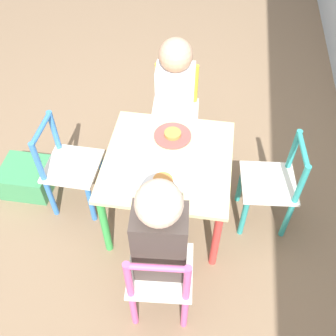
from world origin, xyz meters
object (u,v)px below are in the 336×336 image
at_px(chair_blue, 69,168).
at_px(plate_left, 173,135).
at_px(chair_yellow, 175,113).
at_px(chair_pink, 160,278).
at_px(plate_right, 163,182).
at_px(storage_bin, 28,177).
at_px(child_left, 175,92).
at_px(chair_teal, 272,186).
at_px(kids_table, 168,168).
at_px(child_right, 160,238).

relative_size(chair_blue, plate_left, 2.94).
distance_m(chair_yellow, chair_pink, 1.01).
distance_m(plate_right, storage_bin, 0.90).
height_order(child_left, plate_right, child_left).
xyz_separation_m(chair_teal, plate_left, (-0.10, -0.50, 0.17)).
height_order(chair_blue, child_left, child_left).
distance_m(chair_pink, plate_right, 0.40).
distance_m(chair_yellow, plate_right, 0.68).
relative_size(chair_teal, storage_bin, 1.99).
relative_size(plate_right, storage_bin, 0.73).
bearing_deg(kids_table, chair_pink, 4.99).
height_order(kids_table, plate_left, plate_left).
bearing_deg(child_left, chair_teal, -40.46).
relative_size(kids_table, chair_blue, 1.09).
bearing_deg(chair_yellow, plate_left, -88.40).
distance_m(chair_pink, storage_bin, 1.03).
distance_m(chair_blue, storage_bin, 0.35).
distance_m(chair_yellow, plate_left, 0.40).
bearing_deg(plate_left, child_right, 3.75).
bearing_deg(storage_bin, plate_left, 96.23).
distance_m(child_left, plate_right, 0.59).
xyz_separation_m(child_right, storage_bin, (-0.51, -0.83, -0.40)).
relative_size(child_right, storage_bin, 3.00).
xyz_separation_m(chair_pink, plate_left, (-0.65, -0.04, 0.17)).
xyz_separation_m(plate_right, storage_bin, (-0.21, -0.79, -0.36)).
relative_size(chair_yellow, chair_teal, 1.00).
distance_m(chair_yellow, child_right, 0.98).
relative_size(chair_blue, plate_right, 2.75).
bearing_deg(chair_pink, chair_blue, -48.04).
bearing_deg(chair_yellow, plate_right, -90.88).
relative_size(chair_yellow, plate_left, 2.94).
bearing_deg(kids_table, chair_teal, 95.52).
xyz_separation_m(chair_blue, plate_left, (-0.14, 0.51, 0.17)).
bearing_deg(chair_teal, child_left, -132.07).
bearing_deg(chair_blue, storage_bin, 81.07).
height_order(chair_pink, plate_right, chair_pink).
distance_m(child_right, plate_right, 0.30).
bearing_deg(storage_bin, plate_right, 75.32).
xyz_separation_m(chair_blue, plate_right, (0.16, 0.51, 0.17)).
relative_size(kids_table, chair_teal, 1.09).
bearing_deg(plate_left, child_left, -174.16).
bearing_deg(chair_pink, kids_table, -90.00).
xyz_separation_m(child_right, plate_right, (-0.30, -0.04, -0.04)).
distance_m(kids_table, chair_pink, 0.52).
bearing_deg(child_left, child_right, -89.46).
distance_m(chair_teal, plate_right, 0.57).
bearing_deg(child_right, chair_yellow, -90.57).
xyz_separation_m(child_left, plate_left, (0.30, 0.03, -0.03)).
relative_size(plate_left, storage_bin, 0.68).
distance_m(plate_left, plate_right, 0.29).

